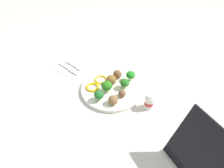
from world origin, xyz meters
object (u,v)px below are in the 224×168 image
meatball_near_rim (113,100)px  napkin (71,68)px  fork (74,66)px  broccoli_floret_back_left (131,75)px  plate (112,89)px  broccoli_floret_front_left (107,86)px  meatball_mid_right (122,93)px  meatball_back_left (117,74)px  pepper_ring_center (93,87)px  knife (69,69)px  pepper_ring_back_left (101,80)px  meatball_center (111,80)px  broccoli_floret_front_right (99,95)px  yogurt_bottle (149,102)px  broccoli_floret_far_rim (125,83)px

meatball_near_rim → napkin: bearing=159.9°
napkin → fork: bearing=61.1°
broccoli_floret_back_left → meatball_near_rim: (0.00, -0.17, -0.01)m
plate → broccoli_floret_front_left: 0.05m
meatball_near_rim → meatball_mid_right: (0.01, 0.06, -0.00)m
meatball_near_rim → meatball_back_left: (-0.07, 0.16, 0.00)m
broccoli_floret_front_left → pepper_ring_center: 0.07m
broccoli_floret_back_left → knife: broccoli_floret_back_left is taller
plate → broccoli_floret_front_left: bearing=-100.7°
pepper_ring_back_left → fork: size_ratio=0.49×
meatball_back_left → meatball_center: 0.05m
broccoli_floret_front_right → yogurt_bottle: (0.19, 0.08, -0.01)m
broccoli_floret_far_rim → yogurt_bottle: (0.13, -0.04, -0.01)m
knife → yogurt_bottle: size_ratio=2.07×
meatball_near_rim → pepper_ring_center: bearing=164.4°
broccoli_floret_back_left → pepper_ring_center: size_ratio=0.85×
meatball_near_rim → pepper_ring_back_left: meatball_near_rim is taller
meatball_mid_right → meatball_back_left: 0.13m
meatball_back_left → broccoli_floret_front_left: bearing=-86.4°
pepper_ring_back_left → napkin: bearing=174.6°
broccoli_floret_front_right → broccoli_floret_back_left: size_ratio=0.91×
broccoli_floret_front_left → fork: 0.27m
meatball_center → fork: 0.25m
knife → plate: bearing=-3.4°
pepper_ring_back_left → yogurt_bottle: bearing=-7.0°
meatball_near_rim → fork: bearing=156.7°
broccoli_floret_back_left → pepper_ring_back_left: (-0.12, -0.07, -0.03)m
plate → broccoli_floret_far_rim: 0.07m
napkin → meatball_near_rim: bearing=-20.1°
meatball_back_left → pepper_ring_center: size_ratio=0.69×
broccoli_floret_front_right → broccoli_floret_far_rim: bearing=64.5°
broccoli_floret_front_right → napkin: broccoli_floret_front_right is taller
broccoli_floret_back_left → meatball_mid_right: bearing=-81.8°
meatball_mid_right → knife: meatball_mid_right is taller
meatball_mid_right → meatball_back_left: meatball_back_left is taller
meatball_mid_right → knife: bearing=172.7°
broccoli_floret_far_rim → meatball_mid_right: bearing=-74.0°
broccoli_floret_far_rim → meatball_near_rim: broccoli_floret_far_rim is taller
meatball_center → napkin: bearing=176.7°
meatball_center → pepper_ring_center: size_ratio=0.78×
knife → yogurt_bottle: yogurt_bottle is taller
broccoli_floret_front_left → broccoli_floret_back_left: (0.06, 0.12, 0.00)m
broccoli_floret_far_rim → pepper_ring_center: 0.15m
broccoli_floret_front_right → broccoli_floret_back_left: broccoli_floret_back_left is taller
broccoli_floret_front_right → plate: bearing=85.8°
meatball_back_left → fork: meatball_back_left is taller
broccoli_floret_back_left → fork: broccoli_floret_back_left is taller
napkin → broccoli_floret_far_rim: bearing=-1.6°
broccoli_floret_front_right → meatball_center: 0.12m
plate → meatball_near_rim: meatball_near_rim is taller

